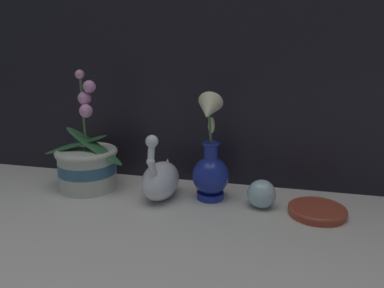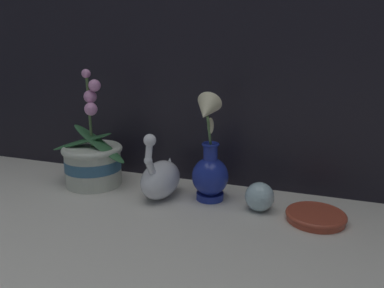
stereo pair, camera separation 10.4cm
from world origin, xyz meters
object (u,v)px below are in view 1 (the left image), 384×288
Objects in this scene: blue_vase at (210,165)px; amber_dish at (317,210)px; glass_sphere at (261,194)px; orchid_potted_plant at (87,163)px; swan_figurine at (161,179)px.

amber_dish is (0.29, -0.03, -0.09)m from blue_vase.
glass_sphere is 0.52× the size of amber_dish.
glass_sphere is at bearing -2.04° from orchid_potted_plant.
swan_figurine is at bearing 178.24° from amber_dish.
swan_figurine is 0.65× the size of blue_vase.
glass_sphere is at bearing 0.19° from swan_figurine.
blue_vase is 0.30m from amber_dish.
orchid_potted_plant reaches higher than glass_sphere.
orchid_potted_plant is 0.24m from swan_figurine.
glass_sphere is at bearing -8.04° from blue_vase.
orchid_potted_plant reaches higher than amber_dish.
glass_sphere reaches higher than amber_dish.
amber_dish is (0.14, -0.01, -0.03)m from glass_sphere.
blue_vase is (0.14, 0.02, 0.05)m from swan_figurine.
orchid_potted_plant reaches higher than blue_vase.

